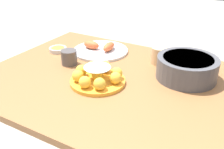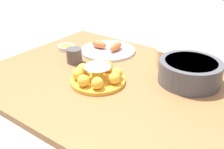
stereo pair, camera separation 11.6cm
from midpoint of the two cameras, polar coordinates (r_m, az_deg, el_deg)
dining_table at (r=1.23m, az=5.72°, el=-5.70°), size 1.35×0.92×0.74m
cake_plate at (r=1.16m, az=-0.37°, el=-0.32°), size 0.25×0.25×0.09m
serving_bowl at (r=1.22m, az=19.20°, el=0.64°), size 0.28×0.28×0.10m
sauce_bowl at (r=1.55m, az=-7.82°, el=5.86°), size 0.10×0.10×0.02m
seafood_platter at (r=1.51m, az=1.27°, el=5.50°), size 0.31×0.31×0.06m
cup_near at (r=1.37m, az=-5.82°, el=4.07°), size 0.08×0.08×0.08m
cup_far at (r=1.36m, az=13.76°, el=3.61°), size 0.09×0.09×0.09m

